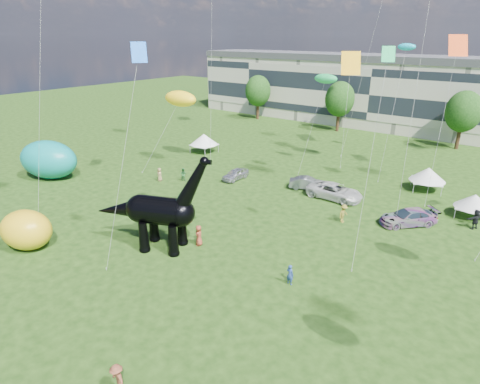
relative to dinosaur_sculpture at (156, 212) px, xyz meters
The scene contains 17 objects.
ground 7.04m from the dinosaur_sculpture, 39.02° to the right, with size 220.00×220.00×0.00m, color #16330C.
terrace_row 58.21m from the dinosaur_sculpture, 93.09° to the left, with size 78.00×11.00×12.00m, color beige.
tree_far_left 55.21m from the dinosaur_sculpture, 117.13° to the left, with size 5.20×5.20×9.44m.
tree_mid_left 49.67m from the dinosaur_sculpture, 98.27° to the left, with size 5.20×5.20×9.44m.
tree_mid_right 50.81m from the dinosaur_sculpture, 75.30° to the left, with size 5.20×5.20×9.44m.
dinosaur_sculpture is the anchor object (origin of this frame).
car_silver 17.99m from the dinosaur_sculpture, 107.60° to the left, with size 1.57×3.91×1.33m, color silver.
car_grey 20.00m from the dinosaur_sculpture, 80.73° to the left, with size 1.48×4.25×1.40m, color slate.
car_white 20.14m from the dinosaur_sculpture, 69.86° to the left, with size 2.76×5.98×1.66m, color silver.
car_dark 22.99m from the dinosaur_sculpture, 48.56° to the left, with size 2.15×5.29×1.53m, color #595960.
gazebo_near 30.90m from the dinosaur_sculpture, 63.05° to the left, with size 4.99×4.99×2.71m.
gazebo_far 29.90m from the dinosaur_sculpture, 49.23° to the left, with size 3.55×3.55×2.40m.
gazebo_left 28.81m from the dinosaur_sculpture, 125.25° to the left, with size 4.08×4.08×2.83m.
inflatable_teal 24.01m from the dinosaur_sculpture, behind, with size 7.50×4.69×4.69m, color #0B8886.
inflatable_yellow 10.87m from the dinosaur_sculpture, 140.78° to the right, with size 4.35×3.34×3.34m, color yellow.
visitors 13.42m from the dinosaur_sculpture, 49.04° to the left, with size 39.07×42.47×1.89m.
kites 20.60m from the dinosaur_sculpture, 63.50° to the left, with size 53.61×53.35×26.65m.
Camera 1 is at (18.76, -15.18, 16.64)m, focal length 30.00 mm.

